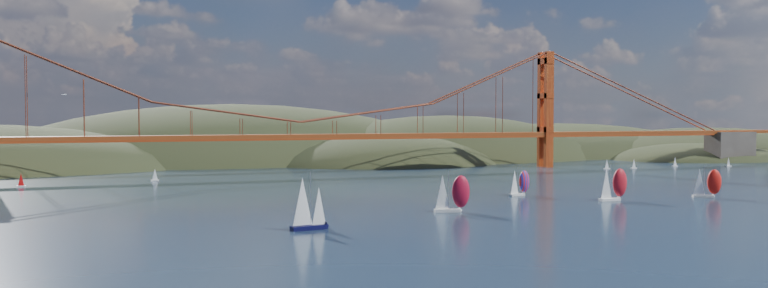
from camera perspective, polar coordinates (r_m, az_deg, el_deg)
ground at (r=151.86m, az=10.34°, el=-7.28°), size 1200.00×1200.00×0.00m
headlands at (r=426.47m, az=-3.66°, el=-2.81°), size 725.00×225.00×96.00m
bridge at (r=317.82m, az=-6.69°, el=3.52°), size 552.00×12.00×55.00m
sloop_navy at (r=163.63m, az=-5.86°, el=-4.58°), size 8.48×5.27×12.71m
racer_0 at (r=193.34m, az=5.14°, el=-3.69°), size 9.56×5.20×10.71m
racer_1 at (r=227.76m, az=17.04°, el=-2.90°), size 9.22×3.75×10.61m
racer_2 at (r=246.54m, az=23.36°, el=-2.70°), size 8.65×6.11×9.70m
racer_rwb at (r=235.13m, az=10.26°, el=-2.89°), size 7.84×4.16×8.79m
distant_boat_2 at (r=287.97m, az=-25.92°, el=-2.49°), size 3.00×2.00×4.70m
distant_boat_3 at (r=294.93m, az=-17.06°, el=-2.26°), size 3.00×2.00×4.70m
distant_boat_4 at (r=358.64m, az=16.62°, el=-1.47°), size 3.00×2.00×4.70m
distant_boat_5 at (r=365.60m, az=18.51°, el=-1.42°), size 3.00×2.00×4.70m
distant_boat_6 at (r=387.48m, az=21.29°, el=-1.26°), size 3.00×2.00×4.70m
distant_boat_7 at (r=397.51m, az=24.77°, el=-1.23°), size 3.00×2.00×4.70m
gull at (r=149.47m, az=-23.20°, el=3.48°), size 0.90×0.25×0.17m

